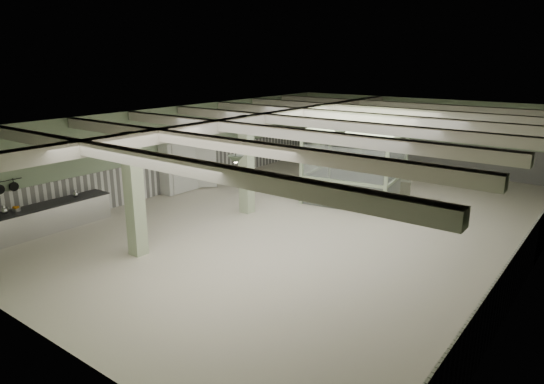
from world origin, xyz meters
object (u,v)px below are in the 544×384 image
Objects in this scene: filing_cabinet at (405,195)px; walkin_cooler at (186,165)px; prep_counter at (34,221)px; guard_booth at (355,154)px.

walkin_cooler is at bearing 177.35° from filing_cabinet.
prep_counter is at bearing -152.84° from filing_cabinet.
filing_cabinet is at bearing -5.77° from guard_booth.
filing_cabinet is at bearing 48.62° from prep_counter.
guard_booth is at bearing 56.15° from prep_counter.
prep_counter is 2.19× the size of walkin_cooler.
guard_booth is (6.52, 9.72, 1.46)m from prep_counter.
filing_cabinet is (8.71, 2.97, -0.52)m from walkin_cooler.
filing_cabinet is (2.11, 0.08, -1.35)m from guard_booth.
prep_counter is 4.56× the size of filing_cabinet.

